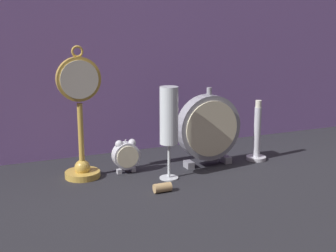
{
  "coord_description": "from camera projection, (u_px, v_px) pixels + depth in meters",
  "views": [
    {
      "loc": [
        -0.47,
        -1.0,
        0.4
      ],
      "look_at": [
        0.0,
        0.08,
        0.13
      ],
      "focal_mm": 50.0,
      "sensor_mm": 36.0,
      "label": 1
    }
  ],
  "objects": [
    {
      "name": "brass_candlestick",
      "position": [
        257.0,
        139.0,
        1.34
      ],
      "size": [
        0.06,
        0.06,
        0.17
      ],
      "color": "silver",
      "rests_on": "ground_plane"
    },
    {
      "name": "wine_cork",
      "position": [
        162.0,
        188.0,
        1.1
      ],
      "size": [
        0.04,
        0.02,
        0.02
      ],
      "primitive_type": "cylinder",
      "rotation": [
        0.0,
        1.57,
        0.0
      ],
      "color": "tan",
      "rests_on": "ground_plane"
    },
    {
      "name": "champagne_flute",
      "position": [
        169.0,
        121.0,
        1.16
      ],
      "size": [
        0.05,
        0.05,
        0.24
      ],
      "color": "silver",
      "rests_on": "ground_plane"
    },
    {
      "name": "alarm_clock_twin_bell",
      "position": [
        126.0,
        155.0,
        1.23
      ],
      "size": [
        0.07,
        0.03,
        0.09
      ],
      "color": "silver",
      "rests_on": "ground_plane"
    },
    {
      "name": "fabric_backdrop_drape",
      "position": [
        135.0,
        37.0,
        1.38
      ],
      "size": [
        1.63,
        0.01,
        0.69
      ],
      "primitive_type": "cube",
      "color": "#8460A8",
      "rests_on": "ground_plane"
    },
    {
      "name": "ground_plane",
      "position": [
        181.0,
        182.0,
        1.17
      ],
      "size": [
        4.0,
        4.0,
        0.0
      ],
      "primitive_type": "plane",
      "color": "#232328"
    },
    {
      "name": "mantel_clock_silver",
      "position": [
        209.0,
        128.0,
        1.28
      ],
      "size": [
        0.18,
        0.04,
        0.22
      ],
      "color": "gray",
      "rests_on": "ground_plane"
    },
    {
      "name": "pocket_watch_on_stand",
      "position": [
        80.0,
        121.0,
        1.17
      ],
      "size": [
        0.11,
        0.09,
        0.34
      ],
      "color": "gold",
      "rests_on": "ground_plane"
    }
  ]
}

